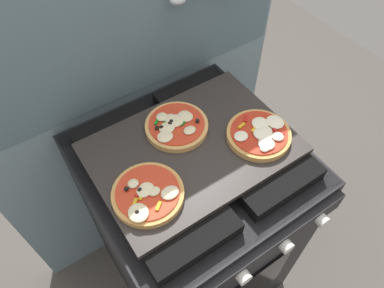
{
  "coord_description": "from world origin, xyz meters",
  "views": [
    {
      "loc": [
        -0.33,
        -0.5,
        1.69
      ],
      "look_at": [
        0.0,
        0.0,
        0.93
      ],
      "focal_mm": 33.64,
      "sensor_mm": 36.0,
      "label": 1
    }
  ],
  "objects_px": {
    "stove": "(192,223)",
    "pizza_center": "(175,126)",
    "pizza_left": "(148,194)",
    "pizza_right": "(260,134)",
    "baking_tray": "(192,148)"
  },
  "relations": [
    {
      "from": "stove",
      "to": "baking_tray",
      "type": "distance_m",
      "value": 0.46
    },
    {
      "from": "pizza_right",
      "to": "pizza_center",
      "type": "relative_size",
      "value": 1.0
    },
    {
      "from": "stove",
      "to": "pizza_left",
      "type": "xyz_separation_m",
      "value": [
        -0.18,
        -0.07,
        0.48
      ]
    },
    {
      "from": "pizza_right",
      "to": "pizza_center",
      "type": "xyz_separation_m",
      "value": [
        -0.18,
        0.15,
        -0.0
      ]
    },
    {
      "from": "pizza_right",
      "to": "pizza_left",
      "type": "bearing_deg",
      "value": 178.87
    },
    {
      "from": "baking_tray",
      "to": "pizza_left",
      "type": "height_order",
      "value": "pizza_left"
    },
    {
      "from": "pizza_left",
      "to": "pizza_right",
      "type": "distance_m",
      "value": 0.35
    },
    {
      "from": "stove",
      "to": "pizza_center",
      "type": "height_order",
      "value": "pizza_center"
    },
    {
      "from": "stove",
      "to": "baking_tray",
      "type": "bearing_deg",
      "value": 90.0
    },
    {
      "from": "stove",
      "to": "pizza_left",
      "type": "distance_m",
      "value": 0.51
    },
    {
      "from": "baking_tray",
      "to": "stove",
      "type": "bearing_deg",
      "value": -90.0
    },
    {
      "from": "stove",
      "to": "pizza_left",
      "type": "height_order",
      "value": "pizza_left"
    },
    {
      "from": "baking_tray",
      "to": "pizza_right",
      "type": "distance_m",
      "value": 0.19
    },
    {
      "from": "pizza_right",
      "to": "pizza_center",
      "type": "distance_m",
      "value": 0.23
    },
    {
      "from": "baking_tray",
      "to": "pizza_left",
      "type": "xyz_separation_m",
      "value": [
        -0.18,
        -0.07,
        0.02
      ]
    }
  ]
}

